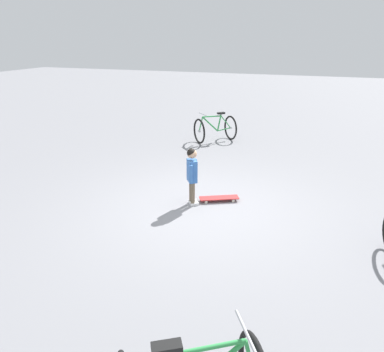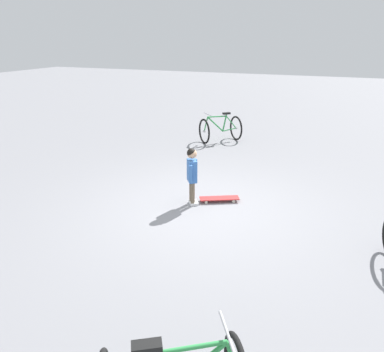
% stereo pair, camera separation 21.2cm
% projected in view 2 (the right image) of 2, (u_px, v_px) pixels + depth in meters
% --- Properties ---
extents(ground_plane, '(50.00, 50.00, 0.00)m').
position_uv_depth(ground_plane, '(204.00, 209.00, 6.47)').
color(ground_plane, gray).
extents(child_person, '(0.27, 0.41, 1.06)m').
position_uv_depth(child_person, '(192.00, 170.00, 6.44)').
color(child_person, brown).
rests_on(child_person, ground).
extents(skateboard, '(0.74, 0.50, 0.07)m').
position_uv_depth(skateboard, '(219.00, 198.00, 6.76)').
color(skateboard, '#B22D2D').
rests_on(skateboard, ground).
extents(bicycle_far, '(1.26, 1.25, 0.85)m').
position_uv_depth(bicycle_far, '(220.00, 129.00, 10.50)').
color(bicycle_far, black).
rests_on(bicycle_far, ground).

